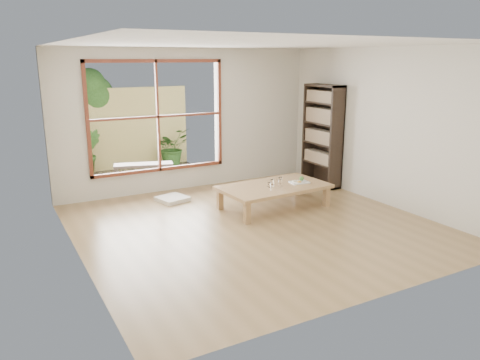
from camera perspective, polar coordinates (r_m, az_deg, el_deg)
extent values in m
plane|color=#9B7A4D|center=(7.00, 1.77, -5.55)|extent=(5.00, 5.00, 0.00)
cube|color=tan|center=(7.72, 4.15, -0.85)|extent=(1.82, 1.09, 0.06)
cube|color=tan|center=(7.02, 0.85, -4.04)|extent=(0.09, 0.09, 0.33)
cube|color=tan|center=(7.69, -2.46, -2.39)|extent=(0.09, 0.09, 0.33)
cube|color=tan|center=(7.96, 10.49, -2.03)|extent=(0.09, 0.09, 0.33)
cube|color=tan|center=(8.55, 6.81, -0.72)|extent=(0.09, 0.09, 0.33)
cube|color=silver|center=(8.26, -8.23, -2.28)|extent=(0.57, 0.57, 0.07)
cube|color=#2E2319|center=(9.15, 10.02, 5.32)|extent=(0.31, 0.87, 1.94)
cylinder|color=silver|center=(7.62, 4.92, -0.39)|extent=(0.07, 0.07, 0.12)
cylinder|color=silver|center=(7.83, 4.90, -0.06)|extent=(0.07, 0.07, 0.10)
cylinder|color=silver|center=(7.77, 3.91, -0.23)|extent=(0.06, 0.06, 0.08)
cylinder|color=silver|center=(7.60, 3.58, -0.58)|extent=(0.06, 0.06, 0.08)
cube|color=white|center=(7.92, 7.25, -0.27)|extent=(0.32, 0.24, 0.02)
sphere|color=#396F2C|center=(7.98, 7.51, 0.20)|extent=(0.08, 0.08, 0.08)
cube|color=#C3892E|center=(7.86, 7.24, -0.20)|extent=(0.06, 0.05, 0.03)
cube|color=beige|center=(7.89, 6.67, -0.14)|extent=(0.07, 0.06, 0.02)
cylinder|color=silver|center=(7.88, 7.71, -0.23)|extent=(0.17, 0.03, 0.01)
cube|color=#3E362D|center=(9.91, -11.81, 0.21)|extent=(2.80, 2.00, 0.05)
cube|color=#2E2319|center=(9.48, -11.68, 1.83)|extent=(1.20, 0.64, 0.05)
cube|color=#2E2319|center=(9.40, -14.86, 0.40)|extent=(0.07, 0.07, 0.32)
cube|color=#2E2319|center=(9.65, -14.81, 0.76)|extent=(0.07, 0.07, 0.32)
cube|color=#2E2319|center=(9.42, -8.35, 0.76)|extent=(0.07, 0.07, 0.32)
cube|color=#2E2319|center=(9.66, -8.47, 1.12)|extent=(0.07, 0.07, 0.32)
cube|color=#DCCB71|center=(10.68, -13.68, 6.06)|extent=(2.80, 0.06, 1.80)
imported|color=#356425|center=(10.82, -8.31, 4.00)|extent=(0.95, 0.89, 0.85)
imported|color=#356425|center=(10.10, -18.08, 3.12)|extent=(0.58, 0.48, 1.00)
cylinder|color=#4C3D2D|center=(10.83, -17.65, 5.36)|extent=(0.14, 0.14, 1.60)
sphere|color=#356425|center=(10.76, -17.37, 9.90)|extent=(0.84, 0.84, 0.84)
sphere|color=#356425|center=(10.80, -18.79, 8.74)|extent=(0.70, 0.70, 0.70)
sphere|color=#356425|center=(10.63, -17.84, 11.17)|extent=(0.64, 0.64, 0.64)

